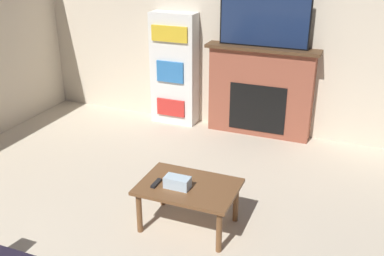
# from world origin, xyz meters

# --- Properties ---
(wall_back) EXTENTS (6.53, 0.06, 2.70)m
(wall_back) POSITION_xyz_m (0.00, 4.83, 1.35)
(wall_back) COLOR beige
(wall_back) RESTS_ON ground_plane
(fireplace) EXTENTS (1.42, 0.28, 1.16)m
(fireplace) POSITION_xyz_m (0.39, 4.69, 0.58)
(fireplace) COLOR brown
(fireplace) RESTS_ON ground_plane
(tv) EXTENTS (1.10, 0.03, 0.62)m
(tv) POSITION_xyz_m (0.39, 4.67, 1.47)
(tv) COLOR black
(tv) RESTS_ON fireplace
(coffee_table) EXTENTS (0.85, 0.59, 0.42)m
(coffee_table) POSITION_xyz_m (0.33, 2.43, 0.36)
(coffee_table) COLOR brown
(coffee_table) RESTS_ON ground_plane
(tissue_box) EXTENTS (0.22, 0.12, 0.10)m
(tissue_box) POSITION_xyz_m (0.25, 2.36, 0.47)
(tissue_box) COLOR silver
(tissue_box) RESTS_ON coffee_table
(remote_control) EXTENTS (0.04, 0.15, 0.02)m
(remote_control) POSITION_xyz_m (0.06, 2.34, 0.43)
(remote_control) COLOR black
(remote_control) RESTS_ON coffee_table
(bookshelf) EXTENTS (0.62, 0.29, 1.51)m
(bookshelf) POSITION_xyz_m (-0.80, 4.66, 0.76)
(bookshelf) COLOR white
(bookshelf) RESTS_ON ground_plane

